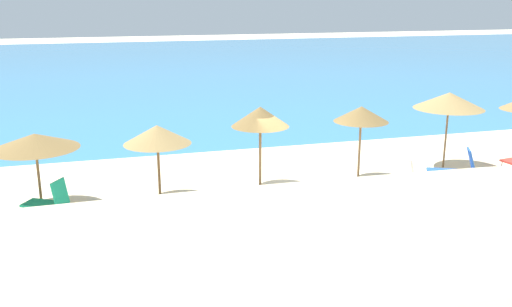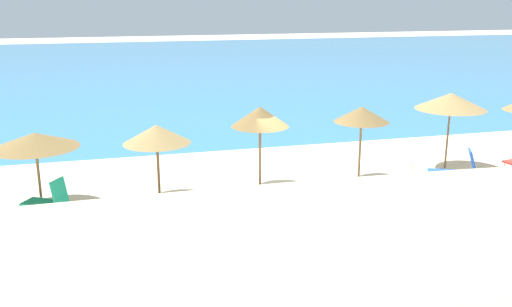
{
  "view_description": "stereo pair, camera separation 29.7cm",
  "coord_description": "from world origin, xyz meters",
  "px_view_note": "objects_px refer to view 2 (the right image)",
  "views": [
    {
      "loc": [
        -6.25,
        -16.59,
        6.39
      ],
      "look_at": [
        -1.04,
        1.78,
        1.06
      ],
      "focal_mm": 39.64,
      "sensor_mm": 36.0,
      "label": 1
    },
    {
      "loc": [
        -5.96,
        -16.67,
        6.39
      ],
      "look_at": [
        -1.04,
        1.78,
        1.06
      ],
      "focal_mm": 39.64,
      "sensor_mm": 36.0,
      "label": 2
    }
  ],
  "objects_px": {
    "beach_umbrella_5": "(362,115)",
    "lounge_chair_1": "(49,200)",
    "beach_umbrella_3": "(157,134)",
    "lounge_chair_4": "(458,169)",
    "beach_umbrella_2": "(35,140)",
    "beach_umbrella_4": "(260,117)",
    "cooler_box": "(461,208)",
    "beach_umbrella_6": "(451,101)",
    "lounge_chair_2": "(398,177)"
  },
  "relations": [
    {
      "from": "beach_umbrella_5",
      "to": "lounge_chair_1",
      "type": "height_order",
      "value": "beach_umbrella_5"
    },
    {
      "from": "beach_umbrella_3",
      "to": "lounge_chair_4",
      "type": "xyz_separation_m",
      "value": [
        10.35,
        -1.13,
        -1.66
      ]
    },
    {
      "from": "beach_umbrella_2",
      "to": "beach_umbrella_4",
      "type": "xyz_separation_m",
      "value": [
        7.16,
        0.11,
        0.33
      ]
    },
    {
      "from": "beach_umbrella_5",
      "to": "beach_umbrella_6",
      "type": "xyz_separation_m",
      "value": [
        3.81,
        0.41,
        0.22
      ]
    },
    {
      "from": "beach_umbrella_4",
      "to": "lounge_chair_2",
      "type": "relative_size",
      "value": 1.8
    },
    {
      "from": "lounge_chair_1",
      "to": "cooler_box",
      "type": "height_order",
      "value": "lounge_chair_1"
    },
    {
      "from": "lounge_chair_4",
      "to": "lounge_chair_2",
      "type": "bearing_deg",
      "value": 120.26
    },
    {
      "from": "beach_umbrella_5",
      "to": "beach_umbrella_4",
      "type": "bearing_deg",
      "value": 177.48
    },
    {
      "from": "lounge_chair_4",
      "to": "beach_umbrella_6",
      "type": "bearing_deg",
      "value": 7.3
    },
    {
      "from": "beach_umbrella_2",
      "to": "beach_umbrella_5",
      "type": "height_order",
      "value": "beach_umbrella_5"
    },
    {
      "from": "beach_umbrella_3",
      "to": "beach_umbrella_5",
      "type": "height_order",
      "value": "beach_umbrella_5"
    },
    {
      "from": "beach_umbrella_4",
      "to": "cooler_box",
      "type": "relative_size",
      "value": 4.89
    },
    {
      "from": "beach_umbrella_4",
      "to": "beach_umbrella_6",
      "type": "xyz_separation_m",
      "value": [
        7.47,
        0.25,
        0.14
      ]
    },
    {
      "from": "beach_umbrella_5",
      "to": "beach_umbrella_3",
      "type": "bearing_deg",
      "value": -178.95
    },
    {
      "from": "lounge_chair_2",
      "to": "cooler_box",
      "type": "xyz_separation_m",
      "value": [
        0.74,
        -2.54,
        -0.25
      ]
    },
    {
      "from": "cooler_box",
      "to": "beach_umbrella_3",
      "type": "bearing_deg",
      "value": 156.47
    },
    {
      "from": "beach_umbrella_3",
      "to": "beach_umbrella_6",
      "type": "distance_m",
      "value": 10.99
    },
    {
      "from": "lounge_chair_4",
      "to": "beach_umbrella_5",
      "type": "bearing_deg",
      "value": 95.83
    },
    {
      "from": "beach_umbrella_5",
      "to": "lounge_chair_2",
      "type": "xyz_separation_m",
      "value": [
        0.81,
        -1.38,
        -1.93
      ]
    },
    {
      "from": "beach_umbrella_4",
      "to": "beach_umbrella_5",
      "type": "relative_size",
      "value": 1.06
    },
    {
      "from": "beach_umbrella_2",
      "to": "cooler_box",
      "type": "xyz_separation_m",
      "value": [
        12.38,
        -3.98,
        -1.94
      ]
    },
    {
      "from": "beach_umbrella_5",
      "to": "lounge_chair_1",
      "type": "distance_m",
      "value": 10.69
    },
    {
      "from": "beach_umbrella_4",
      "to": "lounge_chair_2",
      "type": "distance_m",
      "value": 5.14
    },
    {
      "from": "beach_umbrella_4",
      "to": "cooler_box",
      "type": "height_order",
      "value": "beach_umbrella_4"
    },
    {
      "from": "cooler_box",
      "to": "lounge_chair_2",
      "type": "bearing_deg",
      "value": 106.33
    },
    {
      "from": "beach_umbrella_5",
      "to": "lounge_chair_2",
      "type": "bearing_deg",
      "value": -59.55
    },
    {
      "from": "beach_umbrella_4",
      "to": "cooler_box",
      "type": "bearing_deg",
      "value": -38.07
    },
    {
      "from": "beach_umbrella_5",
      "to": "cooler_box",
      "type": "relative_size",
      "value": 4.63
    },
    {
      "from": "lounge_chair_4",
      "to": "lounge_chair_1",
      "type": "bearing_deg",
      "value": 115.51
    },
    {
      "from": "beach_umbrella_5",
      "to": "lounge_chair_1",
      "type": "xyz_separation_m",
      "value": [
        -10.49,
        -0.83,
        -1.88
      ]
    },
    {
      "from": "beach_umbrella_3",
      "to": "cooler_box",
      "type": "relative_size",
      "value": 4.26
    },
    {
      "from": "beach_umbrella_6",
      "to": "lounge_chair_2",
      "type": "distance_m",
      "value": 4.1
    },
    {
      "from": "beach_umbrella_3",
      "to": "beach_umbrella_6",
      "type": "bearing_deg",
      "value": 2.83
    },
    {
      "from": "beach_umbrella_2",
      "to": "beach_umbrella_3",
      "type": "height_order",
      "value": "beach_umbrella_3"
    },
    {
      "from": "beach_umbrella_5",
      "to": "beach_umbrella_2",
      "type": "bearing_deg",
      "value": 179.72
    },
    {
      "from": "beach_umbrella_3",
      "to": "lounge_chair_2",
      "type": "xyz_separation_m",
      "value": [
        7.97,
        -1.25,
        -1.7
      ]
    },
    {
      "from": "beach_umbrella_4",
      "to": "lounge_chair_1",
      "type": "bearing_deg",
      "value": -171.78
    },
    {
      "from": "beach_umbrella_2",
      "to": "cooler_box",
      "type": "bearing_deg",
      "value": -17.81
    },
    {
      "from": "beach_umbrella_2",
      "to": "lounge_chair_4",
      "type": "distance_m",
      "value": 14.18
    },
    {
      "from": "lounge_chair_1",
      "to": "lounge_chair_2",
      "type": "distance_m",
      "value": 11.32
    },
    {
      "from": "beach_umbrella_6",
      "to": "beach_umbrella_4",
      "type": "bearing_deg",
      "value": -178.08
    },
    {
      "from": "lounge_chair_1",
      "to": "beach_umbrella_3",
      "type": "bearing_deg",
      "value": -47.81
    },
    {
      "from": "lounge_chair_2",
      "to": "cooler_box",
      "type": "height_order",
      "value": "lounge_chair_2"
    },
    {
      "from": "lounge_chair_2",
      "to": "lounge_chair_4",
      "type": "distance_m",
      "value": 2.39
    },
    {
      "from": "beach_umbrella_6",
      "to": "lounge_chair_2",
      "type": "xyz_separation_m",
      "value": [
        -3.0,
        -1.79,
        -2.16
      ]
    },
    {
      "from": "lounge_chair_1",
      "to": "cooler_box",
      "type": "relative_size",
      "value": 2.52
    },
    {
      "from": "beach_umbrella_6",
      "to": "lounge_chair_4",
      "type": "height_order",
      "value": "beach_umbrella_6"
    },
    {
      "from": "beach_umbrella_2",
      "to": "cooler_box",
      "type": "distance_m",
      "value": 13.15
    },
    {
      "from": "beach_umbrella_5",
      "to": "lounge_chair_4",
      "type": "height_order",
      "value": "beach_umbrella_5"
    },
    {
      "from": "cooler_box",
      "to": "beach_umbrella_2",
      "type": "bearing_deg",
      "value": 162.19
    }
  ]
}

